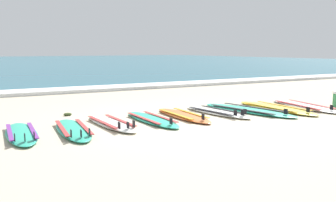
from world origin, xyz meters
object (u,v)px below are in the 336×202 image
object	(u,v)px
surfboard_5	(217,112)
surfboard_6	(248,110)
surfboard_7	(276,108)
surfboard_2	(111,123)
surfboard_8	(304,106)
surfboard_0	(21,133)
surfboard_1	(73,129)
surfboard_4	(183,115)
surfboard_3	(152,119)

from	to	relation	value
surfboard_5	surfboard_6	bearing A→B (deg)	-8.35
surfboard_6	surfboard_7	world-z (taller)	same
surfboard_2	surfboard_5	world-z (taller)	same
surfboard_2	surfboard_8	world-z (taller)	same
surfboard_5	surfboard_8	world-z (taller)	same
surfboard_2	surfboard_5	bearing A→B (deg)	1.16
surfboard_8	surfboard_5	bearing A→B (deg)	172.72
surfboard_0	surfboard_7	size ratio (longest dim) A/B	0.81
surfboard_1	surfboard_6	size ratio (longest dim) A/B	0.80
surfboard_1	surfboard_5	size ratio (longest dim) A/B	1.03
surfboard_5	surfboard_7	size ratio (longest dim) A/B	0.82
surfboard_8	surfboard_2	bearing A→B (deg)	176.99
surfboard_5	surfboard_6	distance (m)	0.78
surfboard_2	surfboard_8	xyz separation A→B (m)	(4.77, -0.25, -0.00)
surfboard_4	surfboard_5	bearing A→B (deg)	-0.49
surfboard_5	surfboard_7	bearing A→B (deg)	-7.73
surfboard_0	surfboard_1	size ratio (longest dim) A/B	0.95
surfboard_3	surfboard_7	size ratio (longest dim) A/B	0.82
surfboard_2	surfboard_8	distance (m)	4.78
surfboard_0	surfboard_2	size ratio (longest dim) A/B	1.01
surfboard_5	surfboard_0	bearing A→B (deg)	-177.86
surfboard_0	surfboard_8	size ratio (longest dim) A/B	0.82
surfboard_5	surfboard_3	bearing A→B (deg)	-177.32
surfboard_7	surfboard_3	bearing A→B (deg)	177.58
surfboard_2	surfboard_5	distance (m)	2.43
surfboard_2	surfboard_7	distance (m)	3.96
surfboard_0	surfboard_1	xyz separation A→B (m)	(0.80, -0.11, -0.00)
surfboard_4	surfboard_8	size ratio (longest dim) A/B	0.84
surfboard_0	surfboard_3	xyz separation A→B (m)	(2.39, 0.07, -0.00)
surfboard_3	surfboard_7	xyz separation A→B (m)	(3.14, -0.13, -0.00)
surfboard_1	surfboard_4	bearing A→B (deg)	6.52
surfboard_5	surfboard_2	bearing A→B (deg)	-178.84
surfboard_3	surfboard_7	distance (m)	3.14
surfboard_3	surfboard_5	size ratio (longest dim) A/B	1.00
surfboard_0	surfboard_2	xyz separation A→B (m)	(1.57, 0.10, -0.00)
surfboard_4	surfboard_7	world-z (taller)	same
surfboard_6	surfboard_7	bearing A→B (deg)	-7.10
surfboard_2	surfboard_4	world-z (taller)	same
surfboard_1	surfboard_8	xyz separation A→B (m)	(5.54, -0.04, -0.00)
surfboard_0	surfboard_8	bearing A→B (deg)	-1.36
surfboard_6	surfboard_2	bearing A→B (deg)	178.86
surfboard_1	surfboard_8	world-z (taller)	same
surfboard_1	surfboard_8	bearing A→B (deg)	-0.40
surfboard_3	surfboard_6	world-z (taller)	same
surfboard_7	surfboard_0	bearing A→B (deg)	179.39
surfboard_2	surfboard_7	size ratio (longest dim) A/B	0.80
surfboard_0	surfboard_4	distance (m)	3.15
surfboard_3	surfboard_8	distance (m)	3.96
surfboard_2	surfboard_8	bearing A→B (deg)	-3.01
surfboard_1	surfboard_8	size ratio (longest dim) A/B	0.86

